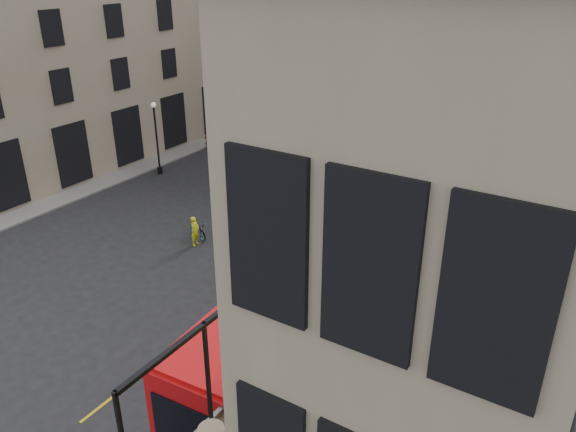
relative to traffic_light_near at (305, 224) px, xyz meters
The scene contains 28 objects.
ground 12.28m from the traffic_light_near, 85.24° to the right, with size 140.00×140.00×0.00m, color black.
host_building_main 17.11m from the traffic_light_near, 47.61° to the right, with size 7.26×11.40×15.10m.
cafe_floor 14.31m from the traffic_light_near, 57.99° to the right, with size 3.00×10.00×0.10m, color slate.
building_left 28.61m from the traffic_light_near, 162.87° to the left, with size 14.60×50.60×22.00m.
gateway 36.87m from the traffic_light_near, 96.34° to the left, with size 35.00×10.60×18.00m.
pavement_far 26.58m from the traffic_light_near, 100.89° to the left, with size 40.00×12.00×0.12m, color slate.
pavement_left 21.13m from the traffic_light_near, behind, with size 8.00×48.00×0.12m, color slate.
traffic_light_near is the anchor object (origin of this frame).
traffic_light_far 21.26m from the traffic_light_near, 131.19° to the left, with size 0.16×0.20×3.80m.
street_lamp_a 17.09m from the traffic_light_near, 159.44° to the left, with size 0.36×0.36×5.33m.
street_lamp_b 22.56m from the traffic_light_near, 102.80° to the left, with size 0.36×0.36×5.33m.
bus_near 9.15m from the traffic_light_near, 60.53° to the right, with size 3.62×12.58×4.96m.
bus_far 17.72m from the traffic_light_near, 124.11° to the left, with size 3.42×10.05×3.93m.
car_a 11.38m from the traffic_light_near, 131.11° to the left, with size 1.58×3.93×1.34m, color #9C9FA4.
car_b 17.29m from the traffic_light_near, 108.17° to the left, with size 1.45×4.15×1.37m, color #9C2109.
car_c 20.41m from the traffic_light_near, 121.60° to the left, with size 2.30×5.66×1.64m, color black.
bicycle 7.10m from the traffic_light_near, behind, with size 0.64×1.84×0.97m, color gray.
cyclist 6.62m from the traffic_light_near, 168.83° to the right, with size 0.62×0.41×1.71m, color #FFFE1A.
pedestrian_a 24.50m from the traffic_light_near, 137.42° to the left, with size 0.74×0.58×1.53m, color gray.
pedestrian_b 28.23m from the traffic_light_near, 108.06° to the left, with size 1.15×0.66×1.78m, color gray.
pedestrian_c 25.89m from the traffic_light_near, 98.92° to the left, with size 1.06×0.44×1.81m, color gray.
pedestrian_d 28.55m from the traffic_light_near, 71.92° to the left, with size 0.91×0.59×1.86m, color gray.
pedestrian_e 20.71m from the traffic_light_near, 143.53° to the left, with size 0.57×0.38×1.58m, color gray.
cafe_table_mid 13.59m from the traffic_light_near, 60.43° to the right, with size 0.59×0.59×0.74m.
cafe_table_far 11.99m from the traffic_light_near, 54.33° to the right, with size 0.67×0.67×0.84m.
cafe_chair_b 14.98m from the traffic_light_near, 55.91° to the right, with size 0.43×0.43×0.77m.
cafe_chair_c 15.17m from the traffic_light_near, 55.63° to the right, with size 0.43×0.43×0.81m.
cafe_chair_d 12.15m from the traffic_light_near, 46.66° to the right, with size 0.46×0.46×0.86m.
Camera 1 is at (11.86, -9.97, 14.67)m, focal length 35.00 mm.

